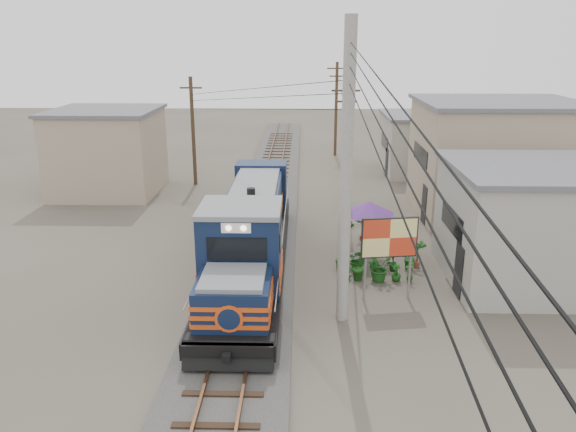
{
  "coord_description": "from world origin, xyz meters",
  "views": [
    {
      "loc": [
        2.09,
        -18.06,
        9.32
      ],
      "look_at": [
        1.51,
        4.3,
        2.2
      ],
      "focal_mm": 35.0,
      "sensor_mm": 36.0,
      "label": 1
    }
  ],
  "objects_px": {
    "locomotive": "(251,234)",
    "market_umbrella": "(369,208)",
    "vendor": "(409,237)",
    "billboard": "(389,240)"
  },
  "relations": [
    {
      "from": "vendor",
      "to": "billboard",
      "type": "bearing_deg",
      "value": 48.6
    },
    {
      "from": "billboard",
      "to": "vendor",
      "type": "relative_size",
      "value": 1.73
    },
    {
      "from": "locomotive",
      "to": "market_umbrella",
      "type": "height_order",
      "value": "locomotive"
    },
    {
      "from": "market_umbrella",
      "to": "billboard",
      "type": "bearing_deg",
      "value": -86.74
    },
    {
      "from": "billboard",
      "to": "market_umbrella",
      "type": "xyz_separation_m",
      "value": [
        -0.25,
        4.4,
        -0.12
      ]
    },
    {
      "from": "billboard",
      "to": "locomotive",
      "type": "bearing_deg",
      "value": 147.28
    },
    {
      "from": "market_umbrella",
      "to": "locomotive",
      "type": "bearing_deg",
      "value": -158.33
    },
    {
      "from": "billboard",
      "to": "vendor",
      "type": "bearing_deg",
      "value": 61.94
    },
    {
      "from": "vendor",
      "to": "locomotive",
      "type": "bearing_deg",
      "value": -5.53
    },
    {
      "from": "billboard",
      "to": "market_umbrella",
      "type": "relative_size",
      "value": 1.18
    }
  ]
}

